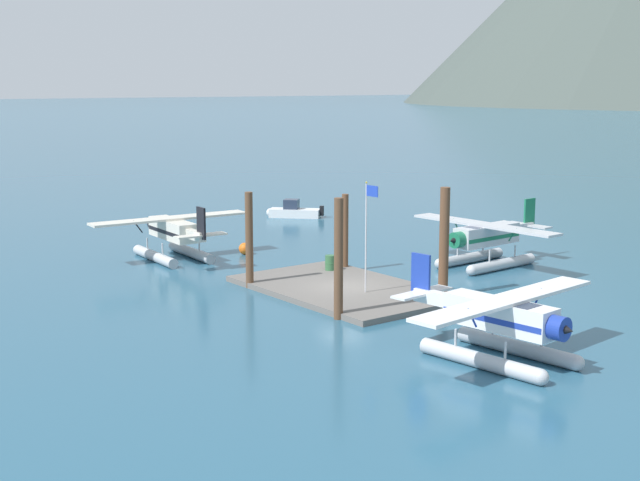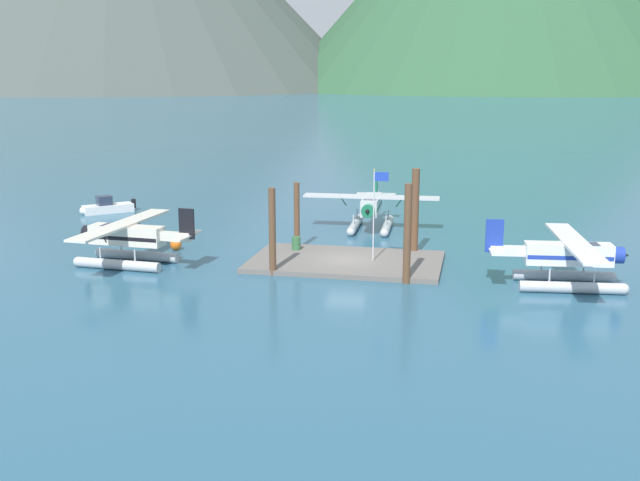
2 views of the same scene
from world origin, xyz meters
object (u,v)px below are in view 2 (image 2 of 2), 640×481
object	(u,v)px
flagpole	(376,204)
mooring_buoy	(176,244)
seaplane_cream_port_aft	(127,241)
seaplane_silver_bow_centre	(371,209)
boat_white_open_west	(106,207)
fuel_drum	(296,243)
seaplane_white_stbd_aft	(569,260)

from	to	relation	value
flagpole	mooring_buoy	size ratio (longest dim) A/B	7.45
mooring_buoy	seaplane_cream_port_aft	size ratio (longest dim) A/B	0.07
seaplane_silver_bow_centre	boat_white_open_west	distance (m)	23.70
fuel_drum	mooring_buoy	distance (m)	8.41
fuel_drum	seaplane_cream_port_aft	size ratio (longest dim) A/B	0.08
flagpole	mooring_buoy	distance (m)	14.48
seaplane_silver_bow_centre	mooring_buoy	bearing A→B (deg)	-141.19
mooring_buoy	seaplane_silver_bow_centre	bearing A→B (deg)	38.81
flagpole	mooring_buoy	bearing A→B (deg)	174.62
seaplane_silver_bow_centre	seaplane_white_stbd_aft	xyz separation A→B (m)	(13.25, -13.74, 0.00)
mooring_buoy	seaplane_cream_port_aft	xyz separation A→B (m)	(-1.38, -4.51, 1.19)
seaplane_white_stbd_aft	mooring_buoy	bearing A→B (deg)	171.07
seaplane_white_stbd_aft	seaplane_cream_port_aft	bearing A→B (deg)	-178.88
fuel_drum	mooring_buoy	world-z (taller)	fuel_drum
seaplane_white_stbd_aft	boat_white_open_west	bearing A→B (deg)	156.45
seaplane_cream_port_aft	mooring_buoy	bearing A→B (deg)	72.94
flagpole	mooring_buoy	xyz separation A→B (m)	(-13.98, 1.32, -3.54)
fuel_drum	seaplane_white_stbd_aft	xyz separation A→B (m)	(17.00, -4.57, 0.84)
seaplane_silver_bow_centre	seaplane_white_stbd_aft	size ratio (longest dim) A/B	1.00
flagpole	seaplane_cream_port_aft	size ratio (longest dim) A/B	0.56
seaplane_cream_port_aft	seaplane_white_stbd_aft	size ratio (longest dim) A/B	1.00
mooring_buoy	boat_white_open_west	size ratio (longest dim) A/B	0.19
boat_white_open_west	fuel_drum	bearing A→B (deg)	-30.08
seaplane_silver_bow_centre	flagpole	bearing A→B (deg)	-80.50
seaplane_white_stbd_aft	boat_white_open_west	size ratio (longest dim) A/B	2.57
seaplane_cream_port_aft	seaplane_white_stbd_aft	bearing A→B (deg)	1.12
flagpole	fuel_drum	bearing A→B (deg)	161.26
fuel_drum	boat_white_open_west	size ratio (longest dim) A/B	0.22
flagpole	mooring_buoy	world-z (taller)	flagpole
flagpole	seaplane_silver_bow_centre	size ratio (longest dim) A/B	0.56
flagpole	seaplane_cream_port_aft	bearing A→B (deg)	-168.27
seaplane_cream_port_aft	flagpole	bearing A→B (deg)	11.73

